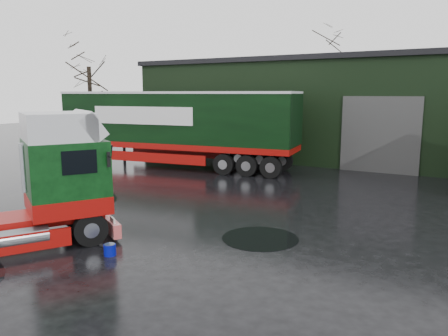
# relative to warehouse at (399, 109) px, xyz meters

# --- Properties ---
(ground) EXTENTS (100.00, 100.00, 0.00)m
(ground) POSITION_rel_warehouse_xyz_m (-2.00, -20.00, -3.16)
(ground) COLOR black
(warehouse) EXTENTS (32.40, 12.40, 6.30)m
(warehouse) POSITION_rel_warehouse_xyz_m (0.00, 0.00, 0.00)
(warehouse) COLOR black
(warehouse) RESTS_ON ground
(hero_tractor) EXTENTS (5.16, 6.37, 3.68)m
(hero_tractor) POSITION_rel_warehouse_xyz_m (-6.50, -23.00, -1.32)
(hero_tractor) COLOR black
(hero_tractor) RESTS_ON ground
(trailer_left) EXTENTS (14.08, 4.72, 4.29)m
(trailer_left) POSITION_rel_warehouse_xyz_m (-10.25, -10.00, -1.01)
(trailer_left) COLOR silver
(trailer_left) RESTS_ON ground
(wash_bucket) EXTENTS (0.35, 0.35, 0.30)m
(wash_bucket) POSITION_rel_warehouse_xyz_m (-3.65, -21.99, -3.01)
(wash_bucket) COLOR #060C91
(wash_bucket) RESTS_ON ground
(tree_left) EXTENTS (4.40, 4.40, 8.50)m
(tree_left) POSITION_rel_warehouse_xyz_m (-19.00, -8.00, 1.09)
(tree_left) COLOR black
(tree_left) RESTS_ON ground
(tree_back_a) EXTENTS (4.40, 4.40, 9.50)m
(tree_back_a) POSITION_rel_warehouse_xyz_m (-8.00, 10.00, 1.59)
(tree_back_a) COLOR black
(tree_back_a) RESTS_ON ground
(puddle_1) EXTENTS (2.23, 2.23, 0.01)m
(puddle_1) POSITION_rel_warehouse_xyz_m (-0.84, -18.83, -3.15)
(puddle_1) COLOR black
(puddle_1) RESTS_ON ground
(puddle_2) EXTENTS (4.91, 4.91, 0.01)m
(puddle_2) POSITION_rel_warehouse_xyz_m (-9.71, -18.92, -3.15)
(puddle_2) COLOR black
(puddle_2) RESTS_ON ground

